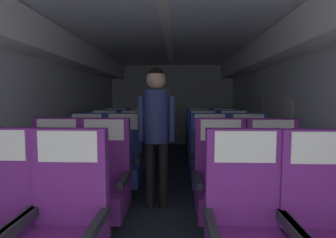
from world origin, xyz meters
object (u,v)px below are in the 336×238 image
seat_d_left_window (104,149)px  seat_d_right_aisle (234,150)px  seat_b_right_aisle (275,188)px  seat_c_right_window (210,164)px  seat_a_right_aisle (327,237)px  flight_attendant (156,122)px  seat_a_left_aisle (63,233)px  seat_c_left_window (85,163)px  seat_a_right_window (247,234)px  seat_b_left_window (54,185)px  seat_c_right_aisle (250,164)px  seat_e_right_window (199,141)px  seat_e_left_aisle (140,141)px  seat_b_left_aisle (102,186)px  seat_c_left_aisle (122,163)px  seat_e_left_window (116,141)px  seat_b_right_window (222,186)px  seat_d_left_aisle (133,149)px  seat_e_right_aisle (225,141)px  seat_d_right_window (203,150)px

seat_d_left_window → seat_d_right_aisle: size_ratio=1.00×
seat_b_right_aisle → seat_c_right_window: (-0.49, 0.84, 0.00)m
seat_a_right_aisle → flight_attendant: 1.93m
seat_a_left_aisle → seat_c_left_window: (-0.47, 1.70, 0.00)m
seat_a_right_window → seat_b_left_window: size_ratio=1.00×
seat_c_right_aisle → seat_e_right_window: bearing=105.7°
flight_attendant → seat_c_right_window: bearing=32.9°
seat_c_right_aisle → seat_e_left_aisle: size_ratio=1.00×
seat_a_left_aisle → flight_attendant: bearing=72.8°
seat_b_left_aisle → seat_d_right_aisle: bearing=46.7°
seat_c_left_window → seat_e_left_aisle: bearing=74.6°
seat_e_left_aisle → seat_e_right_window: 1.12m
seat_c_left_aisle → seat_d_left_window: same height
seat_b_right_aisle → seat_d_right_aisle: size_ratio=1.00×
seat_a_left_aisle → seat_e_left_window: same height
seat_b_right_aisle → seat_b_right_window: 0.48m
seat_a_left_aisle → seat_b_left_aisle: bearing=90.5°
seat_c_left_window → seat_d_left_aisle: size_ratio=1.00×
seat_a_right_aisle → seat_e_right_aisle: (0.01, 3.38, 0.00)m
seat_d_left_window → seat_e_right_window: bearing=28.4°
seat_d_right_window → seat_e_left_aisle: 1.39m
seat_d_left_window → seat_d_left_aisle: bearing=1.9°
seat_b_right_window → seat_b_right_aisle: bearing=-2.3°
seat_b_left_window → seat_d_left_aisle: (0.47, 1.70, 0.00)m
seat_a_right_aisle → seat_e_left_window: (-2.07, 3.38, 0.00)m
seat_a_right_window → seat_e_left_window: (-1.60, 3.36, 0.00)m
seat_a_left_aisle → seat_b_right_window: size_ratio=1.00×
seat_a_right_aisle → seat_e_right_window: 3.43m
seat_a_right_window → seat_b_right_aisle: same height
seat_b_right_aisle → seat_d_right_window: (-0.48, 1.70, 0.00)m
seat_b_right_window → seat_e_right_window: same height
seat_a_right_aisle → seat_d_right_window: (-0.48, 2.55, 0.00)m
seat_c_right_window → seat_d_left_aisle: same height
seat_d_right_aisle → seat_b_left_window: bearing=-140.9°
seat_b_left_window → seat_e_right_aisle: 3.27m
seat_b_right_window → seat_e_left_aisle: size_ratio=1.00×
seat_c_right_aisle → seat_d_right_window: 0.99m
seat_c_left_aisle → seat_c_right_aisle: same height
seat_c_left_aisle → flight_attendant: (0.45, -0.23, 0.55)m
seat_a_left_aisle → seat_b_right_window: bearing=38.1°
seat_b_left_window → seat_c_left_aisle: (0.48, 0.84, 0.00)m
seat_b_left_window → seat_d_right_window: size_ratio=1.00×
seat_a_left_aisle → seat_d_right_window: 2.79m
seat_d_right_window → seat_b_left_window: bearing=-133.1°
seat_b_right_window → seat_d_left_window: (-1.58, 1.67, 0.00)m
seat_c_left_aisle → seat_b_right_window: bearing=-36.9°
seat_b_left_aisle → seat_c_left_window: (-0.46, 0.85, 0.00)m
seat_c_right_window → seat_d_right_aisle: 0.99m
seat_b_left_aisle → seat_c_left_aisle: bearing=89.3°
seat_b_right_aisle → seat_e_right_aisle: (0.01, 2.54, 0.00)m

